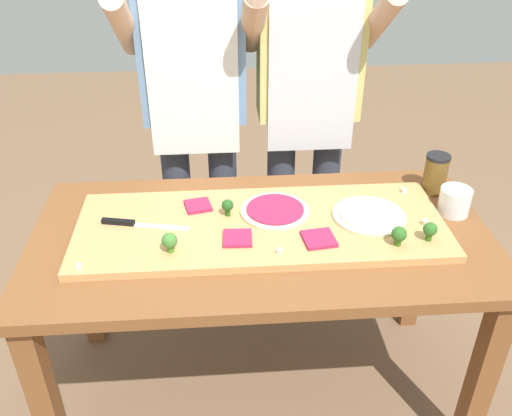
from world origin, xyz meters
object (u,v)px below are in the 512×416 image
pizza_slice_center (238,238)px  cook_left (195,95)px  broccoli_floret_back_right (170,241)px  flour_cup (454,202)px  broccoli_floret_front_mid (228,206)px  cheese_crumble_a (404,190)px  prep_table (261,258)px  chefs_knife (133,224)px  pizza_slice_far_left (198,206)px  cook_right (308,92)px  pizza_whole_white_garlic (369,215)px  pizza_whole_beet_magenta (275,211)px  cheese_crumble_c (79,266)px  pizza_slice_near_right (319,239)px  broccoli_floret_center_right (399,235)px  sauce_jar (435,174)px  cheese_crumble_d (280,251)px  cheese_crumble_b (425,222)px  broccoli_floret_back_left (430,230)px

pizza_slice_center → cook_left: cook_left is taller
broccoli_floret_back_right → flour_cup: (0.96, 0.19, -0.02)m
broccoli_floret_front_mid → cheese_crumble_a: size_ratio=3.77×
prep_table → chefs_knife: (-0.42, 0.03, 0.14)m
broccoli_floret_front_mid → pizza_slice_far_left: bearing=149.7°
chefs_knife → cheese_crumble_a: same height
cook_left → cook_right: same height
cook_left → cook_right: 0.45m
pizza_whole_white_garlic → pizza_whole_beet_magenta: same height
pizza_slice_far_left → cook_left: size_ratio=0.05×
pizza_slice_far_left → cheese_crumble_c: size_ratio=5.65×
pizza_slice_far_left → pizza_slice_near_right: size_ratio=0.87×
chefs_knife → cheese_crumble_c: chefs_knife is taller
pizza_slice_center → broccoli_floret_center_right: bearing=-7.4°
pizza_slice_far_left → cheese_crumble_a: size_ratio=5.38×
pizza_slice_near_right → broccoli_floret_front_mid: 0.33m
broccoli_floret_center_right → sauce_jar: size_ratio=0.43×
flour_cup → cook_right: (-0.43, 0.54, 0.21)m
pizza_whole_white_garlic → pizza_whole_beet_magenta: (-0.31, 0.05, -0.00)m
pizza_slice_near_right → broccoli_floret_front_mid: broccoli_floret_front_mid is taller
pizza_slice_far_left → cheese_crumble_d: (0.25, -0.28, 0.00)m
pizza_whole_beet_magenta → cook_left: size_ratio=0.14×
chefs_knife → pizza_slice_near_right: bearing=-12.4°
cheese_crumble_c → sauce_jar: sauce_jar is taller
pizza_whole_beet_magenta → cheese_crumble_b: 0.49m
broccoli_floret_back_left → pizza_whole_beet_magenta: bearing=157.0°
pizza_whole_white_garlic → pizza_slice_near_right: bearing=-147.5°
broccoli_floret_front_mid → cheese_crumble_d: (0.15, -0.22, -0.03)m
prep_table → broccoli_floret_back_left: size_ratio=24.00×
cheese_crumble_b → cook_right: bearing=114.7°
pizza_slice_far_left → broccoli_floret_back_left: size_ratio=1.35×
cook_left → cook_right: (0.45, 0.00, 0.00)m
broccoli_floret_back_left → cheese_crumble_a: 0.30m
prep_table → cheese_crumble_b: size_ratio=87.67×
broccoli_floret_front_mid → cheese_crumble_a: bearing=9.4°
broccoli_floret_front_mid → cook_right: size_ratio=0.04×
pizza_slice_far_left → sauce_jar: size_ratio=0.57×
pizza_whole_white_garlic → pizza_whole_beet_magenta: size_ratio=1.04×
prep_table → broccoli_floret_back_right: bearing=-157.5°
prep_table → broccoli_floret_center_right: 0.47m
pizza_whole_beet_magenta → cheese_crumble_c: (-0.60, -0.26, 0.00)m
broccoli_floret_front_mid → cook_left: size_ratio=0.04×
pizza_slice_near_right → flour_cup: bearing=18.5°
cheese_crumble_d → sauce_jar: sauce_jar is taller
pizza_slice_center → pizza_slice_near_right: (0.25, -0.02, 0.00)m
pizza_whole_white_garlic → prep_table: bearing=-176.0°
pizza_slice_far_left → cheese_crumble_c: cheese_crumble_c is taller
cheese_crumble_a → pizza_slice_near_right: bearing=-142.6°
chefs_knife → cheese_crumble_a: 0.95m
cook_left → cheese_crumble_d: bearing=-71.3°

